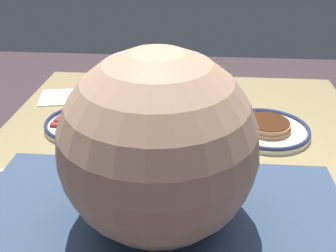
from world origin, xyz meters
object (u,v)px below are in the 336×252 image
object	(u,v)px
plate_far_companion	(129,186)
cell_phone	(290,218)
plate_near_main	(267,128)
plate_center_pancakes	(84,123)
fork_near	(154,127)
paper_napkin	(61,97)

from	to	relation	value
plate_far_companion	cell_phone	size ratio (longest dim) A/B	1.42
plate_near_main	cell_phone	bearing A→B (deg)	89.62
plate_center_pancakes	plate_far_companion	size ratio (longest dim) A/B	1.16
plate_center_pancakes	fork_near	distance (m)	0.22
paper_napkin	cell_phone	bearing A→B (deg)	139.96
plate_center_pancakes	paper_napkin	distance (m)	0.25
cell_phone	plate_near_main	bearing A→B (deg)	-120.99
plate_center_pancakes	paper_napkin	size ratio (longest dim) A/B	1.58
plate_near_main	cell_phone	xyz separation A→B (m)	(0.00, 0.38, -0.01)
plate_center_pancakes	fork_near	size ratio (longest dim) A/B	1.20
plate_center_pancakes	fork_near	world-z (taller)	plate_center_pancakes
plate_center_pancakes	paper_napkin	bearing A→B (deg)	-56.10
plate_far_companion	fork_near	distance (m)	0.32
paper_napkin	plate_near_main	bearing A→B (deg)	163.62
cell_phone	plate_center_pancakes	bearing A→B (deg)	-64.64
cell_phone	fork_near	bearing A→B (deg)	-79.51
fork_near	cell_phone	bearing A→B (deg)	131.10
plate_near_main	fork_near	xyz separation A→B (m)	(0.34, -0.01, -0.01)
plate_near_main	paper_napkin	xyz separation A→B (m)	(0.69, -0.20, -0.01)
plate_center_pancakes	plate_far_companion	distance (m)	0.36
plate_near_main	paper_napkin	distance (m)	0.72
plate_far_companion	paper_napkin	bearing A→B (deg)	-57.10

